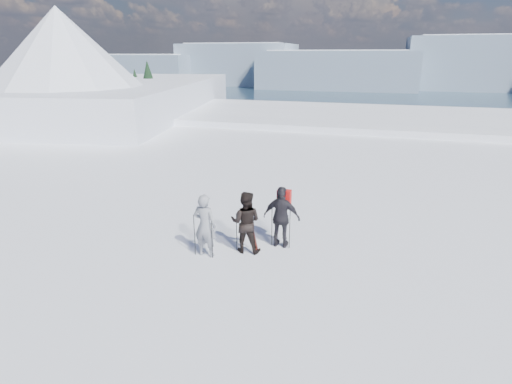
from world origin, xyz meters
The scene contains 9 objects.
lake_basin centered at (0.00, 30.00, -6.50)m, with size 820.00×820.00×71.62m.
far_mountain_range centered at (29.60, 454.78, -7.19)m, with size 770.00×110.00×53.00m.
near_ridge centered at (-26.56, 29.34, -3.48)m, with size 31.37×35.68×25.62m.
skier_grey centered at (-3.26, 1.76, 0.97)m, with size 0.71×0.46×1.94m, color gray.
skier_dark centered at (-2.20, 2.35, 0.96)m, with size 0.93×0.73×1.92m, color black.
skier_pack centered at (-1.24, 2.97, 0.98)m, with size 1.15×0.48×1.96m, color black.
backpack centered at (-1.23, 3.22, 2.24)m, with size 0.42×0.24×0.56m, color red.
ski_poles centered at (-2.23, 2.31, 0.64)m, with size 2.65×1.31×1.35m.
skis_loose centered at (-2.28, 3.28, 0.01)m, with size 0.95×1.61×0.03m.
Camera 1 is at (1.17, -8.11, 5.74)m, focal length 28.00 mm.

